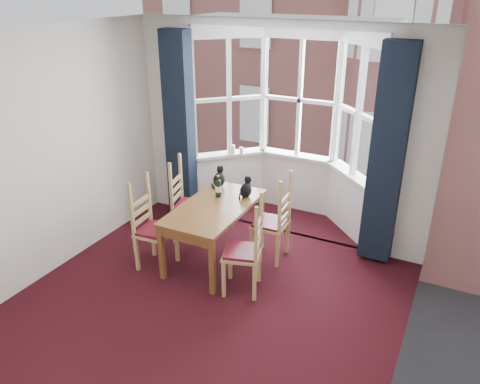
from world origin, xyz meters
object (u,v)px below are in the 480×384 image
Objects in this scene: dining_table at (214,212)px; cat_right at (246,189)px; chair_left_near at (149,230)px; wine_bottle at (218,187)px; chair_left_far at (184,206)px; chair_right_near at (250,254)px; chair_right_far at (277,225)px; candle_short at (241,151)px; candle_tall at (233,149)px; cat_left at (219,179)px.

cat_right is at bearing 61.31° from dining_table.
chair_left_near is 0.99m from wine_bottle.
chair_left_far is 1.00× the size of chair_right_near.
chair_right_far is at bearing 89.19° from chair_right_near.
candle_short is at bearing 103.95° from dining_table.
chair_right_near is 2.18m from candle_short.
candle_short reaches higher than chair_right_near.
chair_left_near is 1.99m from candle_short.
dining_table is 1.52m from candle_tall.
dining_table is at bearing -71.12° from candle_tall.
cat_left is at bearing -82.15° from candle_short.
candle_tall reaches higher than cat_right.
chair_left_near is at bearing -177.24° from chair_right_near.
chair_left_far is at bearing 178.20° from wine_bottle.
wine_bottle is (-0.31, -0.16, 0.02)m from cat_right.
candle_short is (-0.12, 0.90, 0.09)m from cat_left.
chair_left_far is at bearing 152.40° from chair_right_near.
cat_left is 2.13× the size of candle_tall.
chair_right_near is at bearing -27.60° from chair_left_far.
candle_short is (-0.27, 1.19, 0.07)m from wine_bottle.
chair_right_near is 3.21× the size of wine_bottle.
dining_table is at bearing 148.72° from chair_right_near.
chair_left_far is 0.61m from cat_left.
cat_right is at bearing 9.18° from chair_left_far.
chair_left_far is 1.00× the size of chair_right_far.
chair_left_near is 3.36× the size of cat_right.
cat_left is (-0.92, 0.96, 0.36)m from chair_right_near.
dining_table is 1.52m from candle_short.
chair_left_near is at bearing -90.40° from chair_left_far.
cat_right is (0.46, -0.14, -0.00)m from cat_left.
cat_right is (-0.46, 0.82, 0.36)m from chair_right_near.
chair_left_far is 6.95× the size of candle_tall.
candle_short is (-0.36, 1.45, 0.28)m from dining_table.
candle_short is at bearing 133.27° from chair_right_far.
cat_right is (-0.47, 0.08, 0.36)m from chair_right_far.
dining_table is 5.11× the size of cat_left.
candle_tall is (0.15, 1.89, 0.46)m from chair_left_near.
cat_left is 0.33m from wine_bottle.
wine_bottle is at bearing -70.98° from candle_tall.
cat_left is at bearing 117.19° from wine_bottle.
chair_left_near is 1.16m from cat_left.
candle_short is at bearing 97.85° from cat_left.
wine_bottle is 1.23m from candle_tall.
chair_left_near is at bearing -98.21° from candle_short.
chair_left_far is 0.94m from cat_right.
chair_right_far is at bearing 31.30° from chair_left_near.
chair_left_near is at bearing -127.03° from wine_bottle.
chair_left_far is at bearing 156.66° from dining_table.
dining_table is at bearing -76.05° from candle_short.
cat_left reaches higher than dining_table.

